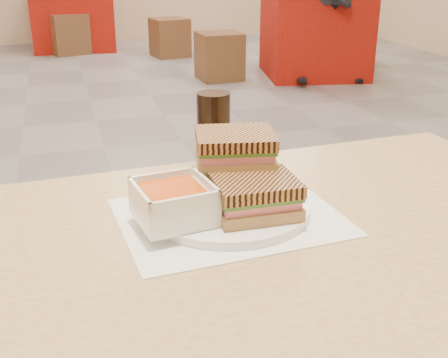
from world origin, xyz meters
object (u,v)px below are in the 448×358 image
object	(u,v)px
soup_bowl	(174,204)
bg_table_1	(315,33)
bg_chair_1r	(353,44)
plate	(227,207)
bg_chair_2r	(170,37)
bg_chair_2l	(68,34)
main_table	(254,298)
panini_lower	(255,196)
bg_table_2	(74,14)
bg_chair_1l	(219,56)
cola_glass	(214,128)

from	to	relation	value
soup_bowl	bg_table_1	distance (m)	4.84
bg_chair_1r	soup_bowl	bearing A→B (deg)	-121.44
plate	bg_chair_2r	distance (m)	5.73
soup_bowl	bg_table_1	size ratio (longest dim) A/B	0.12
soup_bowl	bg_chair_1r	size ratio (longest dim) A/B	0.26
bg_chair_2l	bg_chair_2r	distance (m)	1.20
main_table	bg_chair_1r	world-z (taller)	main_table
panini_lower	bg_table_2	xyz separation A→B (m)	(-0.02, 6.53, -0.39)
panini_lower	bg_chair_2l	world-z (taller)	panini_lower
bg_table_2	bg_chair_1l	bearing A→B (deg)	-61.03
soup_bowl	bg_table_1	world-z (taller)	soup_bowl
bg_table_1	bg_chair_2l	size ratio (longest dim) A/B	2.09
bg_chair_1r	bg_chair_2r	bearing A→B (deg)	148.84
main_table	bg_table_1	bearing A→B (deg)	64.08
cola_glass	bg_chair_2r	bearing A→B (deg)	79.92
plate	bg_chair_2r	world-z (taller)	plate
soup_bowl	bg_chair_2l	world-z (taller)	soup_bowl
soup_bowl	bg_table_2	world-z (taller)	soup_bowl
panini_lower	bg_table_1	world-z (taller)	panini_lower
main_table	plate	world-z (taller)	plate
bg_chair_2l	bg_chair_1l	bearing A→B (deg)	-54.28
plate	bg_chair_2l	distance (m)	6.14
panini_lower	bg_chair_1r	bearing A→B (deg)	59.82
panini_lower	bg_chair_1l	bearing A→B (deg)	74.92
bg_table_1	bg_chair_1r	distance (m)	0.70
soup_bowl	bg_chair_1l	bearing A→B (deg)	73.30
plate	bg_table_1	distance (m)	4.76
main_table	bg_table_1	distance (m)	4.83
bg_chair_1l	bg_chair_1r	xyz separation A→B (m)	(1.51, 0.26, 0.01)
bg_table_1	bg_chair_2r	world-z (taller)	bg_table_1
main_table	bg_table_1	size ratio (longest dim) A/B	1.19
bg_table_1	bg_chair_2l	distance (m)	2.91
main_table	soup_bowl	size ratio (longest dim) A/B	9.63
bg_chair_1r	bg_table_1	bearing A→B (deg)	-150.93
bg_chair_1l	bg_chair_1r	size ratio (longest dim) A/B	0.88
bg_table_1	bg_table_2	distance (m)	3.08
bg_table_1	bg_chair_2r	size ratio (longest dim) A/B	2.41
main_table	bg_chair_1r	xyz separation A→B (m)	(2.70, 4.67, -0.42)
bg_chair_2l	bg_chair_2r	bearing A→B (deg)	-24.81
soup_bowl	bg_chair_2r	distance (m)	5.79
bg_chair_1l	bg_chair_2l	xyz separation A→B (m)	(-1.30, 1.80, 0.01)
plate	panini_lower	bearing A→B (deg)	-55.80
panini_lower	bg_chair_2l	size ratio (longest dim) A/B	0.27
bg_table_1	bg_table_2	world-z (taller)	bg_table_2
bg_chair_1r	cola_glass	bearing A→B (deg)	-121.73
soup_bowl	bg_table_2	size ratio (longest dim) A/B	0.13
panini_lower	bg_table_2	world-z (taller)	panini_lower
main_table	panini_lower	bearing A→B (deg)	72.89
panini_lower	bg_table_1	size ratio (longest dim) A/B	0.13
main_table	bg_chair_1l	world-z (taller)	main_table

